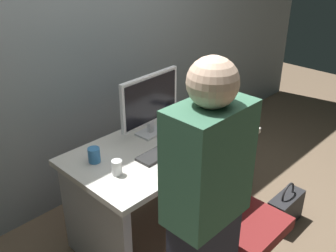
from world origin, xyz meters
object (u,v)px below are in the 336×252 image
object	(u,v)px
desk	(163,171)
office_chair	(237,223)
monitor	(150,102)
cup_near_keyboard	(117,168)
book_stack	(193,113)
handbag	(285,209)
keyboard	(164,150)
mouse	(191,135)
person_at_desk	(205,217)
cell_phone	(228,128)
cup_by_monitor	(94,155)

from	to	relation	value
desk	office_chair	bearing A→B (deg)	-91.62
monitor	desk	bearing A→B (deg)	-102.68
cup_near_keyboard	book_stack	distance (m)	0.91
handbag	office_chair	bearing A→B (deg)	-179.84
monitor	book_stack	distance (m)	0.44
keyboard	book_stack	size ratio (longest dim) A/B	1.99
keyboard	mouse	size ratio (longest dim) A/B	4.30
person_at_desk	handbag	distance (m)	1.38
desk	cup_near_keyboard	bearing A→B (deg)	-170.58
person_at_desk	cell_phone	size ratio (longest dim) A/B	11.38
desk	cell_phone	distance (m)	0.59
cup_by_monitor	desk	bearing A→B (deg)	-16.12
monitor	handbag	xyz separation A→B (m)	(0.64, -0.83, -0.86)
office_chair	handbag	world-z (taller)	office_chair
office_chair	handbag	distance (m)	0.75
monitor	handbag	distance (m)	1.36
monitor	cell_phone	world-z (taller)	monitor
book_stack	cell_phone	distance (m)	0.31
cup_near_keyboard	cell_phone	world-z (taller)	cup_near_keyboard
keyboard	mouse	bearing A→B (deg)	0.25
office_chair	keyboard	distance (m)	0.67
desk	book_stack	distance (m)	0.52
keyboard	cell_phone	size ratio (longest dim) A/B	2.99
person_at_desk	handbag	size ratio (longest dim) A/B	4.34
keyboard	cup_near_keyboard	bearing A→B (deg)	175.97
keyboard	mouse	world-z (taller)	mouse
desk	mouse	world-z (taller)	mouse
cup_near_keyboard	handbag	xyz separation A→B (m)	(1.15, -0.59, -0.65)
book_stack	cup_by_monitor	bearing A→B (deg)	176.91
mouse	cup_near_keyboard	xyz separation A→B (m)	(-0.68, 0.01, 0.03)
person_at_desk	monitor	distance (m)	1.10
keyboard	cell_phone	distance (m)	0.60
office_chair	monitor	distance (m)	1.01
mouse	keyboard	bearing A→B (deg)	-177.94
book_stack	handbag	world-z (taller)	book_stack
keyboard	handbag	world-z (taller)	keyboard
office_chair	cup_near_keyboard	bearing A→B (deg)	127.55
monitor	cell_phone	xyz separation A→B (m)	(0.47, -0.36, -0.25)
handbag	person_at_desk	bearing A→B (deg)	-174.34
person_at_desk	cup_by_monitor	size ratio (longest dim) A/B	16.47
cell_phone	mouse	bearing A→B (deg)	-179.80
monitor	cup_near_keyboard	distance (m)	0.60
cup_near_keyboard	cell_phone	bearing A→B (deg)	-6.83
desk	office_chair	distance (m)	0.68
person_at_desk	keyboard	bearing A→B (deg)	58.74
person_at_desk	keyboard	distance (m)	0.82
desk	mouse	bearing A→B (deg)	-22.51
cup_near_keyboard	book_stack	xyz separation A→B (m)	(0.90, 0.17, 0.01)
book_stack	mouse	bearing A→B (deg)	-141.37
monitor	cup_by_monitor	xyz separation A→B (m)	(-0.52, -0.02, -0.21)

